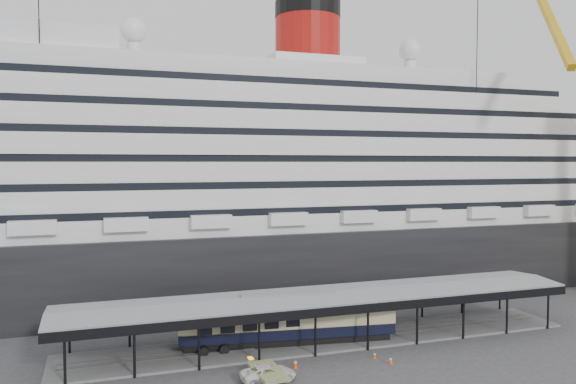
{
  "coord_description": "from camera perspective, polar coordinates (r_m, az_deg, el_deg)",
  "views": [
    {
      "loc": [
        -23.02,
        -50.02,
        19.21
      ],
      "look_at": [
        -3.35,
        8.0,
        15.99
      ],
      "focal_mm": 35.0,
      "sensor_mm": 36.0,
      "label": 1
    }
  ],
  "objects": [
    {
      "name": "ground",
      "position": [
        58.31,
        5.88,
        -16.24
      ],
      "size": [
        200.0,
        200.0,
        0.0
      ],
      "primitive_type": "plane",
      "color": "#38383B",
      "rests_on": "ground"
    },
    {
      "name": "cruise_ship",
      "position": [
        85.2,
        -3.02,
        2.42
      ],
      "size": [
        130.0,
        30.0,
        43.9
      ],
      "color": "black",
      "rests_on": "ground"
    },
    {
      "name": "platform_canopy",
      "position": [
        61.97,
        3.92,
        -12.78
      ],
      "size": [
        56.0,
        9.18,
        5.3
      ],
      "color": "slate",
      "rests_on": "ground"
    },
    {
      "name": "port_truck",
      "position": [
        51.83,
        -2.02,
        -17.94
      ],
      "size": [
        5.07,
        2.57,
        1.37
      ],
      "primitive_type": "imported",
      "rotation": [
        0.0,
        0.0,
        1.63
      ],
      "color": "white",
      "rests_on": "ground"
    },
    {
      "name": "pullman_carriage",
      "position": [
        60.4,
        0.03,
        -12.85
      ],
      "size": [
        22.95,
        5.76,
        22.35
      ],
      "rotation": [
        0.0,
        0.0,
        -0.13
      ],
      "color": "black",
      "rests_on": "ground"
    },
    {
      "name": "traffic_cone_left",
      "position": [
        54.88,
        0.75,
        -17.02
      ],
      "size": [
        0.44,
        0.44,
        0.85
      ],
      "rotation": [
        0.0,
        0.0,
        0.02
      ],
      "color": "#F9450D",
      "rests_on": "ground"
    },
    {
      "name": "traffic_cone_mid",
      "position": [
        56.74,
        10.39,
        -16.43
      ],
      "size": [
        0.49,
        0.49,
        0.75
      ],
      "rotation": [
        0.0,
        0.0,
        0.33
      ],
      "color": "#EE450D",
      "rests_on": "ground"
    },
    {
      "name": "traffic_cone_right",
      "position": [
        57.95,
        8.79,
        -16.05
      ],
      "size": [
        0.4,
        0.4,
        0.66
      ],
      "rotation": [
        0.0,
        0.0,
        0.19
      ],
      "color": "#DE560C",
      "rests_on": "ground"
    }
  ]
}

